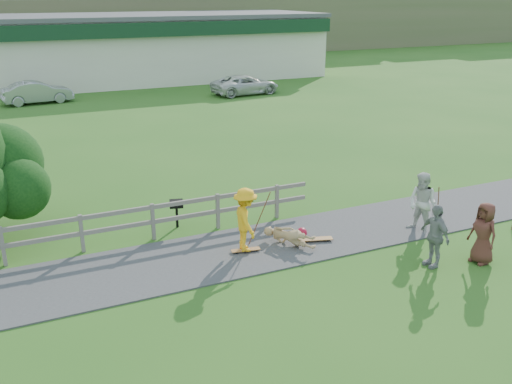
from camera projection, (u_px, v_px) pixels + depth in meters
ground at (265, 274)px, 14.57m from camera, size 260.00×260.00×0.00m
path at (242, 250)px, 15.85m from camera, size 34.00×3.00×0.04m
fence at (57, 231)px, 15.33m from camera, size 15.05×0.10×1.10m
strip_mall at (120, 48)px, 45.19m from camera, size 32.50×10.75×5.10m
skater_rider at (246, 223)px, 15.45m from camera, size 0.80×1.22×1.78m
skater_fallen at (289, 236)px, 16.08m from camera, size 1.56×1.14×0.58m
spectator_a at (422, 203)px, 16.78m from camera, size 0.93×1.06×1.85m
spectator_b at (435, 236)px, 14.73m from camera, size 0.43×1.01×1.72m
spectator_c at (483, 233)px, 14.93m from camera, size 0.59×0.86×1.68m
car_silver at (37, 92)px, 36.35m from camera, size 4.46×1.98×1.42m
car_white at (245, 85)px, 39.60m from camera, size 5.01×2.71×1.33m
bbq at (177, 214)px, 17.31m from camera, size 0.47×0.40×0.87m
longboard_rider at (246, 251)px, 15.73m from camera, size 0.83×0.33×0.09m
longboard_fallen at (315, 240)px, 16.39m from camera, size 1.02×0.52×0.11m
helmet at (302, 233)px, 16.66m from camera, size 0.32×0.32×0.32m
pole_rider at (259, 216)px, 16.05m from camera, size 0.03×0.03×1.67m
pole_spec_left at (437, 217)px, 15.92m from camera, size 0.03×0.03×1.76m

